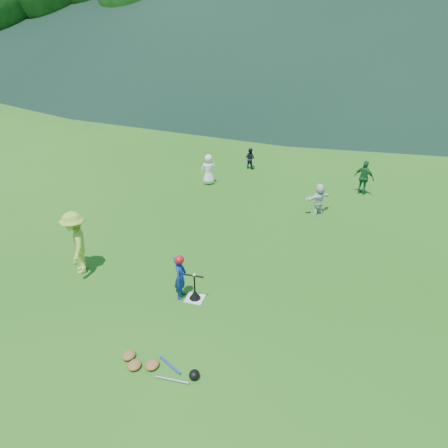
# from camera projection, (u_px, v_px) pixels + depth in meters

# --- Properties ---
(ground) EXTENTS (120.00, 120.00, 0.00)m
(ground) POSITION_uv_depth(u_px,v_px,m) (195.00, 299.00, 11.21)
(ground) COLOR #235613
(ground) RESTS_ON ground
(home_plate) EXTENTS (0.45, 0.45, 0.02)m
(home_plate) POSITION_uv_depth(u_px,v_px,m) (195.00, 298.00, 11.20)
(home_plate) COLOR silver
(home_plate) RESTS_ON ground
(baseball) EXTENTS (0.08, 0.08, 0.08)m
(baseball) POSITION_uv_depth(u_px,v_px,m) (194.00, 275.00, 10.86)
(baseball) COLOR white
(baseball) RESTS_ON batting_tee
(batter_child) EXTENTS (0.33, 0.46, 1.21)m
(batter_child) POSITION_uv_depth(u_px,v_px,m) (180.00, 277.00, 11.01)
(batter_child) COLOR navy
(batter_child) RESTS_ON ground
(adult_coach) EXTENTS (1.21, 1.37, 1.84)m
(adult_coach) POSITION_uv_depth(u_px,v_px,m) (76.00, 243.00, 11.88)
(adult_coach) COLOR #9BB936
(adult_coach) RESTS_ON ground
(fielder_a) EXTENTS (0.71, 0.60, 1.23)m
(fielder_a) POSITION_uv_depth(u_px,v_px,m) (209.00, 169.00, 17.60)
(fielder_a) COLOR white
(fielder_a) RESTS_ON ground
(fielder_b) EXTENTS (0.52, 0.45, 0.93)m
(fielder_b) POSITION_uv_depth(u_px,v_px,m) (250.00, 158.00, 19.22)
(fielder_b) COLOR black
(fielder_b) RESTS_ON ground
(fielder_c) EXTENTS (0.85, 0.62, 1.34)m
(fielder_c) POSITION_uv_depth(u_px,v_px,m) (364.00, 178.00, 16.68)
(fielder_c) COLOR #1B5B2A
(fielder_c) RESTS_ON ground
(fielder_d) EXTENTS (0.99, 0.98, 1.13)m
(fielder_d) POSITION_uv_depth(u_px,v_px,m) (319.00, 199.00, 15.23)
(fielder_d) COLOR silver
(fielder_d) RESTS_ON ground
(batting_tee) EXTENTS (0.30, 0.30, 0.68)m
(batting_tee) POSITION_uv_depth(u_px,v_px,m) (195.00, 295.00, 11.15)
(batting_tee) COLOR black
(batting_tee) RESTS_ON home_plate
(batter_gear) EXTENTS (0.73, 0.26, 0.57)m
(batter_gear) POSITION_uv_depth(u_px,v_px,m) (180.00, 261.00, 10.77)
(batter_gear) COLOR #B70C1B
(batter_gear) RESTS_ON ground
(equipment_pile) EXTENTS (1.80, 0.60, 0.19)m
(equipment_pile) POSITION_uv_depth(u_px,v_px,m) (152.00, 365.00, 9.14)
(equipment_pile) COLOR olive
(equipment_pile) RESTS_ON ground
(outfield_fence) EXTENTS (70.07, 0.08, 1.33)m
(outfield_fence) POSITION_uv_depth(u_px,v_px,m) (320.00, 81.00, 34.44)
(outfield_fence) COLOR gray
(outfield_fence) RESTS_ON ground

